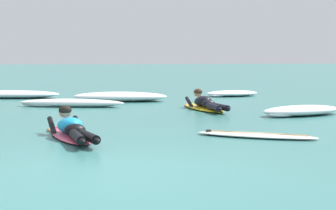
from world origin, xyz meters
TOP-DOWN VIEW (x-y plane):
  - ground_plane at (0.00, 10.00)m, footprint 120.00×120.00m
  - surfer_near at (-0.57, 2.83)m, footprint 1.00×2.56m
  - surfer_far at (2.50, 7.37)m, footprint 0.95×2.64m
  - drifting_surfboard at (2.43, 2.59)m, footprint 2.00×1.41m
  - whitewater_front at (-2.72, 11.89)m, footprint 3.12×1.41m
  - whitewater_mid_left at (0.57, 10.25)m, footprint 2.85×1.49m
  - whitewater_mid_right at (-0.76, 8.60)m, footprint 2.82×1.19m
  - whitewater_back at (4.40, 5.82)m, footprint 2.19×1.48m
  - whitewater_far_band at (4.25, 11.83)m, footprint 1.96×1.36m

SIDE VIEW (x-z plane):
  - ground_plane at x=0.00m, z-range 0.00..0.00m
  - drifting_surfboard at x=2.43m, z-range -0.05..0.11m
  - whitewater_far_band at x=4.25m, z-range -0.01..0.18m
  - whitewater_mid_right at x=-0.76m, z-range -0.01..0.20m
  - whitewater_back at x=4.40m, z-range -0.01..0.22m
  - whitewater_front at x=-2.72m, z-range -0.01..0.23m
  - whitewater_mid_left at x=0.57m, z-range -0.01..0.26m
  - surfer_far at x=2.50m, z-range -0.13..0.40m
  - surfer_near at x=-0.57m, z-range -0.13..0.41m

